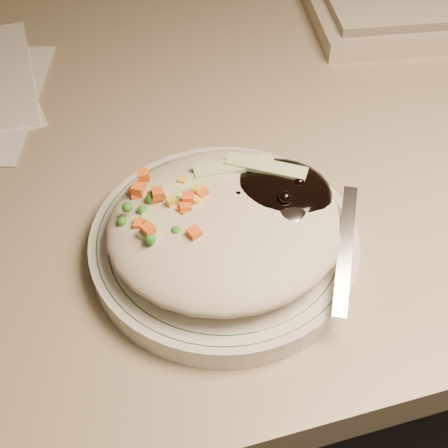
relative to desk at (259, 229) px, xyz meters
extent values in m
cube|color=gray|center=(0.00, 0.00, 0.18)|extent=(1.40, 0.70, 0.04)
cylinder|color=silver|center=(-0.10, -0.18, 0.21)|extent=(0.22, 0.22, 0.02)
torus|color=#144723|center=(-0.10, -0.18, 0.22)|extent=(0.21, 0.21, 0.00)
torus|color=#144723|center=(-0.10, -0.18, 0.22)|extent=(0.19, 0.19, 0.00)
ellipsoid|color=beige|center=(-0.10, -0.19, 0.24)|extent=(0.19, 0.18, 0.04)
ellipsoid|color=black|center=(-0.06, -0.17, 0.25)|extent=(0.10, 0.09, 0.03)
ellipsoid|color=orange|center=(-0.15, -0.17, 0.24)|extent=(0.08, 0.08, 0.02)
sphere|color=black|center=(-0.09, -0.17, 0.25)|extent=(0.01, 0.01, 0.01)
sphere|color=black|center=(-0.06, -0.17, 0.25)|extent=(0.01, 0.01, 0.01)
sphere|color=black|center=(-0.03, -0.18, 0.26)|extent=(0.01, 0.01, 0.01)
sphere|color=black|center=(-0.04, -0.16, 0.25)|extent=(0.01, 0.01, 0.01)
sphere|color=black|center=(-0.05, -0.19, 0.26)|extent=(0.01, 0.01, 0.01)
sphere|color=black|center=(-0.06, -0.17, 0.25)|extent=(0.01, 0.01, 0.01)
sphere|color=black|center=(-0.05, -0.16, 0.25)|extent=(0.01, 0.01, 0.01)
cube|color=orange|center=(-0.15, -0.16, 0.26)|extent=(0.01, 0.01, 0.01)
cube|color=orange|center=(-0.13, -0.18, 0.25)|extent=(0.01, 0.01, 0.01)
cube|color=orange|center=(-0.16, -0.15, 0.26)|extent=(0.01, 0.01, 0.01)
cube|color=orange|center=(-0.13, -0.17, 0.26)|extent=(0.01, 0.01, 0.01)
cube|color=orange|center=(-0.13, -0.18, 0.26)|extent=(0.01, 0.01, 0.01)
cube|color=orange|center=(-0.16, -0.14, 0.25)|extent=(0.01, 0.01, 0.01)
cube|color=orange|center=(-0.15, -0.16, 0.26)|extent=(0.01, 0.01, 0.01)
cube|color=orange|center=(-0.13, -0.18, 0.26)|extent=(0.01, 0.01, 0.01)
cube|color=orange|center=(-0.11, -0.17, 0.26)|extent=(0.01, 0.01, 0.01)
cube|color=orange|center=(-0.16, -0.14, 0.26)|extent=(0.01, 0.01, 0.01)
cube|color=orange|center=(-0.16, -0.19, 0.26)|extent=(0.01, 0.01, 0.01)
cube|color=orange|center=(-0.13, -0.21, 0.26)|extent=(0.01, 0.01, 0.01)
cube|color=orange|center=(-0.17, -0.18, 0.25)|extent=(0.01, 0.01, 0.01)
cube|color=orange|center=(-0.16, -0.15, 0.25)|extent=(0.01, 0.01, 0.01)
sphere|color=#388C28|center=(-0.13, -0.17, 0.25)|extent=(0.01, 0.01, 0.01)
sphere|color=#388C28|center=(-0.16, -0.20, 0.26)|extent=(0.01, 0.01, 0.01)
sphere|color=#388C28|center=(-0.16, -0.17, 0.26)|extent=(0.01, 0.01, 0.01)
sphere|color=#388C28|center=(-0.17, -0.17, 0.26)|extent=(0.01, 0.01, 0.01)
sphere|color=#388C28|center=(-0.13, -0.16, 0.25)|extent=(0.01, 0.01, 0.01)
sphere|color=#388C28|center=(-0.13, -0.19, 0.25)|extent=(0.01, 0.01, 0.01)
sphere|color=#388C28|center=(-0.15, -0.17, 0.25)|extent=(0.01, 0.01, 0.01)
sphere|color=#388C28|center=(-0.15, -0.19, 0.25)|extent=(0.01, 0.01, 0.01)
sphere|color=#388C28|center=(-0.18, -0.17, 0.25)|extent=(0.01, 0.01, 0.01)
sphere|color=#388C28|center=(-0.15, -0.16, 0.26)|extent=(0.01, 0.01, 0.01)
sphere|color=#388C28|center=(-0.15, -0.16, 0.26)|extent=(0.01, 0.01, 0.01)
sphere|color=#388C28|center=(-0.16, -0.18, 0.25)|extent=(0.01, 0.01, 0.01)
sphere|color=#388C28|center=(-0.14, -0.20, 0.26)|extent=(0.01, 0.01, 0.01)
sphere|color=#388C28|center=(-0.11, -0.15, 0.25)|extent=(0.01, 0.01, 0.01)
cube|color=yellow|center=(-0.13, -0.16, 0.25)|extent=(0.01, 0.01, 0.01)
cube|color=yellow|center=(-0.12, -0.17, 0.26)|extent=(0.01, 0.01, 0.01)
cube|color=yellow|center=(-0.15, -0.16, 0.25)|extent=(0.01, 0.01, 0.01)
cube|color=yellow|center=(-0.14, -0.17, 0.26)|extent=(0.01, 0.01, 0.01)
cube|color=yellow|center=(-0.15, -0.18, 0.25)|extent=(0.01, 0.01, 0.01)
cube|color=yellow|center=(-0.12, -0.16, 0.26)|extent=(0.01, 0.01, 0.01)
cube|color=yellow|center=(-0.13, -0.15, 0.26)|extent=(0.01, 0.01, 0.01)
cube|color=yellow|center=(-0.14, -0.18, 0.25)|extent=(0.01, 0.01, 0.01)
cube|color=#B2D18C|center=(-0.11, -0.15, 0.26)|extent=(0.07, 0.03, 0.00)
cube|color=#B2D18C|center=(-0.08, -0.14, 0.26)|extent=(0.07, 0.02, 0.00)
cube|color=#B2D18C|center=(-0.14, -0.18, 0.26)|extent=(0.06, 0.05, 0.00)
cube|color=#B2D18C|center=(-0.06, -0.15, 0.26)|extent=(0.07, 0.05, 0.00)
cube|color=#B2D18C|center=(-0.10, -0.19, 0.25)|extent=(0.07, 0.03, 0.00)
cube|color=#B2D18C|center=(-0.13, -0.19, 0.25)|extent=(0.07, 0.04, 0.00)
ellipsoid|color=silver|center=(-0.05, -0.20, 0.25)|extent=(0.05, 0.06, 0.01)
cube|color=silver|center=(-0.02, -0.24, 0.24)|extent=(0.06, 0.11, 0.03)
camera|label=1|loc=(-0.19, -0.51, 0.61)|focal=50.00mm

